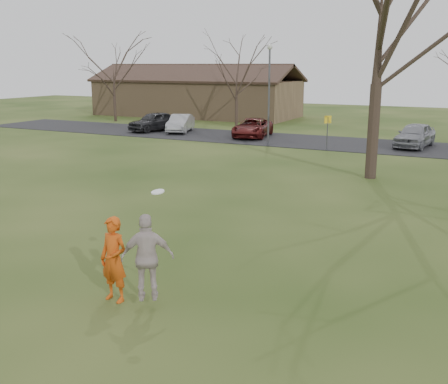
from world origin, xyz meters
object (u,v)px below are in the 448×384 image
at_px(car_0, 154,121).
at_px(catching_play, 148,257).
at_px(building, 196,96).
at_px(car_4, 415,135).
at_px(big_tree, 381,17).
at_px(car_2, 253,128).
at_px(car_1, 180,123).
at_px(player_defender, 114,259).
at_px(lamp_post, 269,82).

bearing_deg(car_0, catching_play, -40.74).
relative_size(catching_play, building, 0.11).
bearing_deg(car_4, big_tree, -85.48).
xyz_separation_m(car_2, catching_play, (8.82, -25.91, 0.47)).
relative_size(car_1, building, 0.20).
relative_size(car_1, big_tree, 0.29).
relative_size(player_defender, catching_play, 0.81).
height_order(building, big_tree, big_tree).
bearing_deg(car_2, car_1, 169.55).
height_order(car_4, lamp_post, lamp_post).
distance_m(car_1, car_4, 16.97).
distance_m(car_0, building, 13.37).
xyz_separation_m(car_1, building, (-5.65, 12.52, 1.23)).
xyz_separation_m(player_defender, building, (-19.60, 38.54, 0.99)).
xyz_separation_m(car_1, car_4, (16.97, -0.08, 0.08)).
bearing_deg(car_1, big_tree, -50.41).
xyz_separation_m(building, big_tree, (22.00, -23.00, 5.07)).
xyz_separation_m(car_0, car_4, (19.12, 0.25, 0.01)).
xyz_separation_m(car_0, building, (-3.50, 12.85, 1.16)).
bearing_deg(car_1, player_defender, -79.55).
height_order(player_defender, building, building).
distance_m(car_0, lamp_post, 11.29).
bearing_deg(car_4, car_0, -171.33).
bearing_deg(player_defender, catching_play, 2.52).
distance_m(car_1, lamp_post, 9.45).
height_order(car_4, catching_play, catching_play).
height_order(player_defender, car_0, player_defender).
xyz_separation_m(car_0, catching_play, (17.01, -25.73, 0.38)).
bearing_deg(player_defender, lamp_post, 108.42).
distance_m(car_1, car_2, 6.04).
relative_size(car_1, car_2, 0.86).
bearing_deg(car_2, car_0, 172.25).
bearing_deg(lamp_post, player_defender, -76.34).
height_order(player_defender, big_tree, big_tree).
bearing_deg(building, car_4, -29.12).
bearing_deg(car_1, car_0, 171.02).
xyz_separation_m(car_1, lamp_post, (8.35, -2.98, 3.27)).
height_order(catching_play, lamp_post, lamp_post).
distance_m(car_4, lamp_post, 9.63).
height_order(catching_play, big_tree, big_tree).
relative_size(car_1, catching_play, 1.72).
relative_size(car_4, building, 0.21).
bearing_deg(car_0, car_4, 16.55).
height_order(car_0, lamp_post, lamp_post).
xyz_separation_m(player_defender, car_4, (3.02, 25.94, -0.16)).
bearing_deg(car_2, car_4, -8.61).
height_order(car_1, car_2, car_1).
height_order(car_1, catching_play, catching_play).
distance_m(car_2, lamp_post, 4.91).
relative_size(building, big_tree, 1.47).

